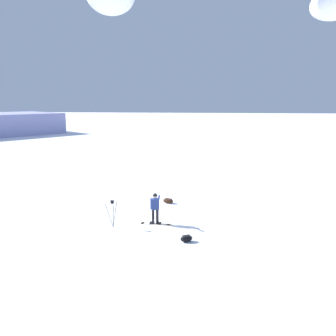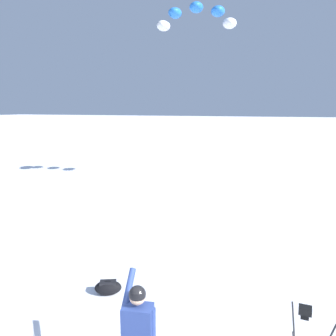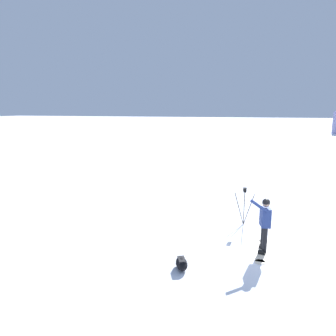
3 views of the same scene
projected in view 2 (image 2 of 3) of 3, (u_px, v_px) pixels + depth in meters
snowboarder at (138, 331)px, 4.47m from camera, size 0.63×0.57×1.67m
traction_kite at (196, 16)px, 15.13m from camera, size 1.70×3.71×1.17m
gear_bag_large at (108, 287)px, 7.15m from camera, size 0.52×0.65×0.30m
camera_tripod at (304, 335)px, 4.39m from camera, size 0.72×0.56×1.41m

